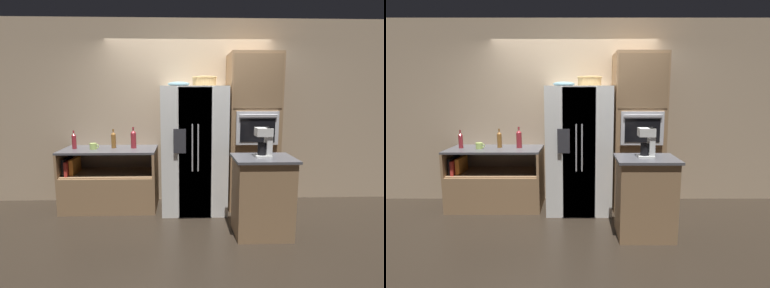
% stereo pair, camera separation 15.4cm
% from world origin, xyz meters
% --- Properties ---
extents(ground_plane, '(20.00, 20.00, 0.00)m').
position_xyz_m(ground_plane, '(0.00, 0.00, 0.00)').
color(ground_plane, black).
extents(wall_back, '(12.00, 0.06, 2.80)m').
position_xyz_m(wall_back, '(0.00, 0.48, 1.40)').
color(wall_back, tan).
rests_on(wall_back, ground_plane).
extents(counter_left, '(1.36, 0.67, 0.90)m').
position_xyz_m(counter_left, '(-1.18, 0.12, 0.32)').
color(counter_left, '#93704C').
rests_on(counter_left, ground_plane).
extents(refrigerator, '(0.90, 0.82, 1.79)m').
position_xyz_m(refrigerator, '(0.06, 0.06, 0.90)').
color(refrigerator, silver).
rests_on(refrigerator, ground_plane).
extents(wall_oven, '(0.71, 0.67, 2.26)m').
position_xyz_m(wall_oven, '(0.92, 0.15, 1.13)').
color(wall_oven, '#93704C').
rests_on(wall_oven, ground_plane).
extents(island_counter, '(0.71, 0.55, 0.95)m').
position_xyz_m(island_counter, '(0.84, -0.82, 0.48)').
color(island_counter, '#93704C').
rests_on(island_counter, ground_plane).
extents(wicker_basket, '(0.35, 0.35, 0.14)m').
position_xyz_m(wicker_basket, '(0.21, 0.10, 1.86)').
color(wicker_basket, tan).
rests_on(wicker_basket, refrigerator).
extents(fruit_bowl, '(0.31, 0.31, 0.07)m').
position_xyz_m(fruit_bowl, '(-0.15, 0.13, 1.82)').
color(fruit_bowl, '#668C99').
rests_on(fruit_bowl, refrigerator).
extents(bottle_tall, '(0.08, 0.08, 0.31)m').
position_xyz_m(bottle_tall, '(-0.82, 0.16, 1.03)').
color(bottle_tall, maroon).
rests_on(bottle_tall, counter_left).
extents(bottle_short, '(0.07, 0.07, 0.28)m').
position_xyz_m(bottle_short, '(-1.12, 0.18, 1.02)').
color(bottle_short, brown).
rests_on(bottle_short, counter_left).
extents(bottle_wide, '(0.06, 0.06, 0.27)m').
position_xyz_m(bottle_wide, '(-1.68, 0.13, 1.01)').
color(bottle_wide, maroon).
rests_on(bottle_wide, counter_left).
extents(mug, '(0.13, 0.10, 0.09)m').
position_xyz_m(mug, '(-1.39, 0.08, 0.94)').
color(mug, '#B2D166').
rests_on(mug, counter_left).
extents(coffee_maker, '(0.18, 0.16, 0.34)m').
position_xyz_m(coffee_maker, '(0.86, -0.81, 1.14)').
color(coffee_maker, white).
rests_on(coffee_maker, island_counter).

